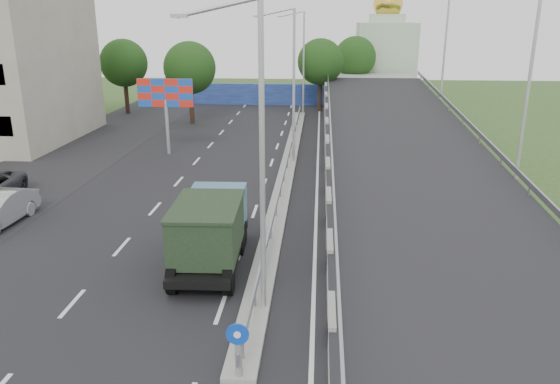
# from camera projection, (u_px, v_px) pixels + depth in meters

# --- Properties ---
(road_surface) EXTENTS (26.00, 90.00, 0.04)m
(road_surface) POSITION_uv_depth(u_px,v_px,m) (233.00, 188.00, 32.30)
(road_surface) COLOR black
(road_surface) RESTS_ON ground
(parking_strip) EXTENTS (8.00, 90.00, 0.05)m
(parking_strip) POSITION_uv_depth(u_px,v_px,m) (21.00, 183.00, 33.21)
(parking_strip) COLOR black
(parking_strip) RESTS_ON ground
(median) EXTENTS (1.00, 44.00, 0.20)m
(median) POSITION_uv_depth(u_px,v_px,m) (287.00, 170.00, 35.86)
(median) COLOR gray
(median) RESTS_ON ground
(overpass_ramp) EXTENTS (10.00, 50.00, 3.50)m
(overpass_ramp) POSITION_uv_depth(u_px,v_px,m) (404.00, 147.00, 34.82)
(overpass_ramp) COLOR gray
(overpass_ramp) RESTS_ON ground
(median_guardrail) EXTENTS (0.09, 44.00, 0.71)m
(median_guardrail) POSITION_uv_depth(u_px,v_px,m) (287.00, 160.00, 35.66)
(median_guardrail) COLOR gray
(median_guardrail) RESTS_ON median
(sign_bollard) EXTENTS (0.64, 0.23, 1.67)m
(sign_bollard) POSITION_uv_depth(u_px,v_px,m) (238.00, 350.00, 14.85)
(sign_bollard) COLOR black
(sign_bollard) RESTS_ON median
(lamp_post_near) EXTENTS (2.74, 0.18, 10.08)m
(lamp_post_near) POSITION_uv_depth(u_px,v_px,m) (256.00, 147.00, 17.01)
(lamp_post_near) COLOR #B2B5B7
(lamp_post_near) RESTS_ON median
(lamp_post_mid) EXTENTS (2.74, 0.18, 10.08)m
(lamp_post_mid) POSITION_uv_depth(u_px,v_px,m) (291.00, 78.00, 36.00)
(lamp_post_mid) COLOR #B2B5B7
(lamp_post_mid) RESTS_ON median
(lamp_post_far) EXTENTS (2.74, 0.18, 10.08)m
(lamp_post_far) POSITION_uv_depth(u_px,v_px,m) (302.00, 57.00, 54.99)
(lamp_post_far) COLOR #B2B5B7
(lamp_post_far) RESTS_ON median
(blue_wall) EXTENTS (30.00, 0.50, 2.40)m
(blue_wall) POSITION_uv_depth(u_px,v_px,m) (267.00, 95.00, 62.38)
(blue_wall) COLOR navy
(blue_wall) RESTS_ON ground
(church) EXTENTS (7.00, 7.00, 13.80)m
(church) POSITION_uv_depth(u_px,v_px,m) (385.00, 54.00, 67.73)
(church) COLOR #B2CCAD
(church) RESTS_ON ground
(billboard) EXTENTS (4.00, 0.24, 5.50)m
(billboard) POSITION_uv_depth(u_px,v_px,m) (165.00, 97.00, 39.04)
(billboard) COLOR #B2B5B7
(billboard) RESTS_ON ground
(tree_left_mid) EXTENTS (4.80, 4.80, 7.60)m
(tree_left_mid) POSITION_uv_depth(u_px,v_px,m) (190.00, 68.00, 50.19)
(tree_left_mid) COLOR black
(tree_left_mid) RESTS_ON ground
(tree_median_far) EXTENTS (4.80, 4.80, 7.60)m
(tree_median_far) POSITION_uv_depth(u_px,v_px,m) (320.00, 62.00, 56.94)
(tree_median_far) COLOR black
(tree_median_far) RESTS_ON ground
(tree_left_far) EXTENTS (4.80, 4.80, 7.60)m
(tree_left_far) POSITION_uv_depth(u_px,v_px,m) (124.00, 63.00, 55.50)
(tree_left_far) COLOR black
(tree_left_far) RESTS_ON ground
(tree_ramp_far) EXTENTS (4.80, 4.80, 7.60)m
(tree_ramp_far) POSITION_uv_depth(u_px,v_px,m) (355.00, 57.00, 63.31)
(tree_ramp_far) COLOR black
(tree_ramp_far) RESTS_ON ground
(dump_truck) EXTENTS (2.69, 6.58, 2.87)m
(dump_truck) POSITION_uv_depth(u_px,v_px,m) (211.00, 228.00, 21.94)
(dump_truck) COLOR black
(dump_truck) RESTS_ON ground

